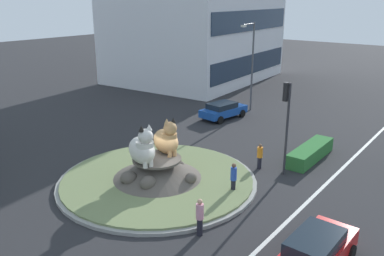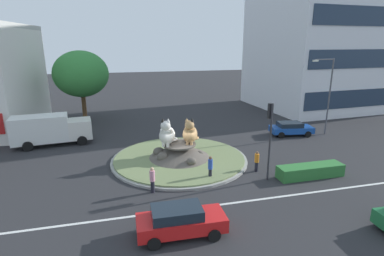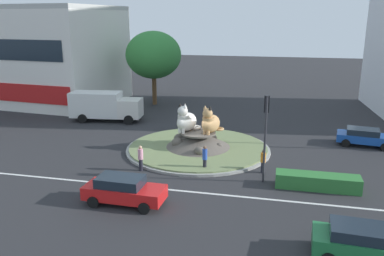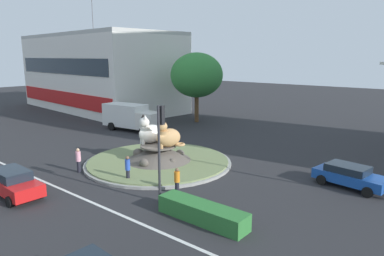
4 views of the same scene
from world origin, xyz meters
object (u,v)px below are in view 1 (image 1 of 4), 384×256
at_px(hatchback_near_shophouse, 223,110).
at_px(streetlight_arm, 251,61).
at_px(cat_statue_calico, 167,140).
at_px(pedestrian_blue_shirt, 233,178).
at_px(pedestrian_orange_shirt, 260,156).
at_px(traffic_light_mast, 286,112).
at_px(sedan_on_far_lane, 316,251).
at_px(cat_statue_white, 143,149).
at_px(pedestrian_pink_shirt, 200,216).

bearing_deg(hatchback_near_shophouse, streetlight_arm, -0.77).
bearing_deg(cat_statue_calico, pedestrian_blue_shirt, 24.13).
bearing_deg(pedestrian_blue_shirt, hatchback_near_shophouse, 175.03).
bearing_deg(pedestrian_blue_shirt, pedestrian_orange_shirt, 147.22).
xyz_separation_m(traffic_light_mast, pedestrian_orange_shirt, (-0.10, 1.46, -2.96)).
relative_size(cat_statue_calico, streetlight_arm, 0.28).
bearing_deg(sedan_on_far_lane, pedestrian_orange_shirt, 42.75).
relative_size(cat_statue_white, traffic_light_mast, 0.43).
xyz_separation_m(cat_statue_white, hatchback_near_shophouse, (13.81, 3.98, -1.53)).
distance_m(cat_statue_calico, hatchback_near_shophouse, 12.65).
bearing_deg(pedestrian_blue_shirt, traffic_light_mast, 126.05).
distance_m(cat_statue_white, hatchback_near_shophouse, 14.46).
height_order(cat_statue_white, sedan_on_far_lane, cat_statue_white).
bearing_deg(traffic_light_mast, pedestrian_pink_shirt, 87.20).
relative_size(pedestrian_blue_shirt, sedan_on_far_lane, 0.39).
relative_size(pedestrian_orange_shirt, sedan_on_far_lane, 0.35).
bearing_deg(pedestrian_pink_shirt, sedan_on_far_lane, -145.41).
distance_m(pedestrian_blue_shirt, hatchback_near_shophouse, 14.14).
bearing_deg(hatchback_near_shophouse, traffic_light_mast, -121.15).
bearing_deg(cat_statue_calico, pedestrian_pink_shirt, -17.76).
bearing_deg(cat_statue_calico, pedestrian_orange_shirt, 67.28).
bearing_deg(pedestrian_orange_shirt, cat_statue_calico, -112.64).
distance_m(cat_statue_calico, pedestrian_orange_shirt, 5.83).
relative_size(pedestrian_pink_shirt, hatchback_near_shophouse, 0.39).
height_order(pedestrian_pink_shirt, sedan_on_far_lane, pedestrian_pink_shirt).
height_order(cat_statue_calico, sedan_on_far_lane, cat_statue_calico).
bearing_deg(streetlight_arm, pedestrian_blue_shirt, 19.24).
bearing_deg(traffic_light_mast, sedan_on_far_lane, 120.86).
height_order(cat_statue_calico, pedestrian_pink_shirt, cat_statue_calico).
bearing_deg(traffic_light_mast, pedestrian_orange_shirt, 1.15).
xyz_separation_m(pedestrian_orange_shirt, pedestrian_pink_shirt, (-8.04, -1.46, 0.09)).
relative_size(pedestrian_pink_shirt, sedan_on_far_lane, 0.39).
bearing_deg(pedestrian_pink_shirt, cat_statue_white, 5.68).
distance_m(pedestrian_orange_shirt, pedestrian_blue_shirt, 3.87).
distance_m(sedan_on_far_lane, hatchback_near_shophouse, 20.49).
distance_m(streetlight_arm, pedestrian_orange_shirt, 13.79).
height_order(traffic_light_mast, pedestrian_blue_shirt, traffic_light_mast).
xyz_separation_m(streetlight_arm, sedan_on_far_lane, (-18.41, -13.52, -3.80)).
distance_m(cat_statue_white, pedestrian_blue_shirt, 5.06).
xyz_separation_m(cat_statue_white, pedestrian_orange_shirt, (6.17, -3.74, -1.44)).
distance_m(cat_statue_calico, sedan_on_far_lane, 10.60).
distance_m(cat_statue_white, streetlight_arm, 17.82).
xyz_separation_m(traffic_light_mast, sedan_on_far_lane, (-7.35, -4.89, -2.98)).
height_order(streetlight_arm, hatchback_near_shophouse, streetlight_arm).
xyz_separation_m(cat_statue_calico, pedestrian_orange_shirt, (4.26, -3.72, -1.41)).
height_order(pedestrian_orange_shirt, pedestrian_blue_shirt, pedestrian_blue_shirt).
xyz_separation_m(pedestrian_orange_shirt, pedestrian_blue_shirt, (-3.83, -0.53, 0.10)).
bearing_deg(pedestrian_pink_shirt, pedestrian_orange_shirt, -54.29).
bearing_deg(pedestrian_blue_shirt, cat_statue_calico, -124.95).
bearing_deg(pedestrian_orange_shirt, pedestrian_blue_shirt, -63.62).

